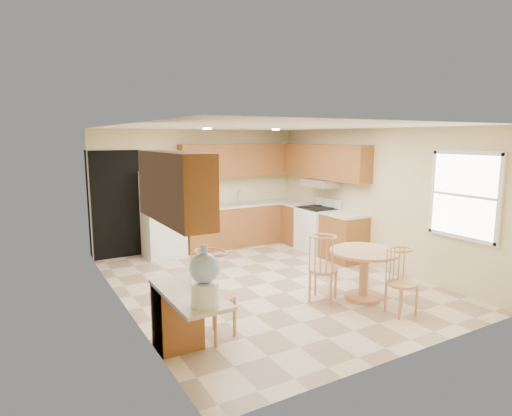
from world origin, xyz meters
TOP-DOWN VIEW (x-y plane):
  - floor at (0.00, 0.00)m, footprint 5.50×5.50m
  - ceiling at (0.00, 0.00)m, footprint 4.50×5.50m
  - wall_back at (0.00, 2.75)m, footprint 4.50×0.02m
  - wall_front at (0.00, -2.75)m, footprint 4.50×0.02m
  - wall_left at (-2.25, 0.00)m, footprint 0.02×5.50m
  - wall_right at (2.25, 0.00)m, footprint 0.02×5.50m
  - doorway at (-1.75, 2.73)m, footprint 0.90×0.02m
  - base_cab_back at (0.88, 2.45)m, footprint 2.75×0.60m
  - counter_back at (0.88, 2.45)m, footprint 2.75×0.63m
  - base_cab_right_a at (1.95, 1.85)m, footprint 0.60×0.59m
  - counter_right_a at (1.95, 1.85)m, footprint 0.63×0.59m
  - base_cab_right_b at (1.95, 0.40)m, footprint 0.60×0.80m
  - counter_right_b at (1.95, 0.40)m, footprint 0.63×0.80m
  - upper_cab_back at (0.88, 2.58)m, footprint 2.75×0.33m
  - upper_cab_right at (2.08, 1.21)m, footprint 0.33×2.42m
  - upper_cab_left at (-2.08, -1.60)m, footprint 0.33×1.40m
  - sink at (0.85, 2.45)m, footprint 0.78×0.44m
  - range_hood at (2.00, 1.18)m, footprint 0.50×0.76m
  - desk_pedestal at (-2.00, -1.32)m, footprint 0.48×0.42m
  - desk_top at (-2.00, -1.70)m, footprint 0.50×1.20m
  - window at (2.23, -1.85)m, footprint 0.06×1.12m
  - can_light_a at (-0.50, 1.20)m, footprint 0.14×0.14m
  - can_light_b at (0.90, 1.20)m, footprint 0.14×0.14m
  - refrigerator at (-0.95, 2.40)m, footprint 0.74×0.72m
  - stove at (1.92, 1.18)m, footprint 0.65×0.76m
  - dining_table at (0.84, -1.29)m, footprint 0.99×0.99m
  - chair_table_a at (0.29, -1.13)m, footprint 0.43×0.54m
  - chair_table_b at (0.89, -2.03)m, footprint 0.39×0.39m
  - chair_desk at (-1.55, -1.43)m, footprint 0.46×0.60m
  - water_crock at (-2.00, -2.12)m, footprint 0.29×0.29m

SIDE VIEW (x-z plane):
  - floor at x=0.00m, z-range 0.00..0.00m
  - desk_pedestal at x=-2.00m, z-range 0.00..0.72m
  - base_cab_back at x=0.88m, z-range 0.00..0.87m
  - base_cab_right_a at x=1.95m, z-range 0.00..0.87m
  - base_cab_right_b at x=1.95m, z-range 0.00..0.87m
  - stove at x=1.92m, z-range -0.08..1.01m
  - dining_table at x=0.84m, z-range 0.11..0.85m
  - chair_table_b at x=0.89m, z-range 0.10..0.97m
  - chair_table_a at x=0.29m, z-range 0.11..1.07m
  - chair_desk at x=-1.55m, z-range 0.12..1.17m
  - desk_top at x=-2.00m, z-range 0.73..0.77m
  - refrigerator at x=-0.95m, z-range 0.00..1.68m
  - counter_back at x=0.88m, z-range 0.87..0.91m
  - counter_right_a at x=1.95m, z-range 0.87..0.91m
  - counter_right_b at x=1.95m, z-range 0.87..0.91m
  - sink at x=0.85m, z-range 0.91..0.92m
  - water_crock at x=-2.00m, z-range 0.74..1.34m
  - doorway at x=-1.75m, z-range 0.00..2.10m
  - wall_back at x=0.00m, z-range 0.00..2.50m
  - wall_front at x=0.00m, z-range 0.00..2.50m
  - wall_left at x=-2.25m, z-range 0.00..2.50m
  - wall_right at x=2.25m, z-range 0.00..2.50m
  - range_hood at x=2.00m, z-range 1.35..1.49m
  - window at x=2.23m, z-range 0.85..2.15m
  - upper_cab_back at x=0.88m, z-range 1.50..2.20m
  - upper_cab_right at x=2.08m, z-range 1.50..2.20m
  - upper_cab_left at x=-2.08m, z-range 1.50..2.20m
  - can_light_a at x=-0.50m, z-range 2.48..2.49m
  - can_light_b at x=0.90m, z-range 2.48..2.49m
  - ceiling at x=0.00m, z-range 2.49..2.51m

